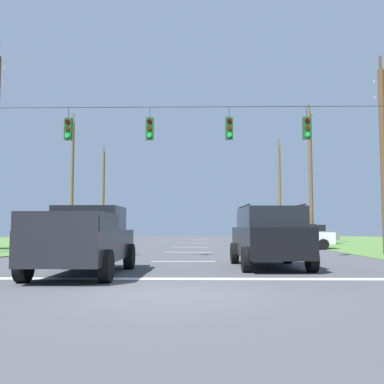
{
  "coord_description": "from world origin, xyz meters",
  "views": [
    {
      "loc": [
        0.68,
        -9.4,
        1.34
      ],
      "look_at": [
        0.29,
        11.55,
        2.96
      ],
      "focal_mm": 42.59,
      "sensor_mm": 36.0,
      "label": 1
    }
  ],
  "objects": [
    {
      "name": "ground_plane",
      "position": [
        0.0,
        0.0,
        0.0
      ],
      "size": [
        120.0,
        120.0,
        0.0
      ],
      "primitive_type": "plane",
      "color": "#47474C"
    },
    {
      "name": "stop_bar_stripe",
      "position": [
        0.0,
        2.51,
        0.0
      ],
      "size": [
        15.36,
        0.45,
        0.01
      ],
      "primitive_type": "cube",
      "color": "white",
      "rests_on": "ground"
    },
    {
      "name": "lane_dash_0",
      "position": [
        0.0,
        8.51,
        0.0
      ],
      "size": [
        2.5,
        0.15,
        0.01
      ],
      "primitive_type": "cube",
      "rotation": [
        0.0,
        0.0,
        1.57
      ],
      "color": "white",
      "rests_on": "ground"
    },
    {
      "name": "lane_dash_1",
      "position": [
        0.0,
        14.98,
        0.0
      ],
      "size": [
        2.5,
        0.15,
        0.01
      ],
      "primitive_type": "cube",
      "rotation": [
        0.0,
        0.0,
        1.57
      ],
      "color": "white",
      "rests_on": "ground"
    },
    {
      "name": "lane_dash_2",
      "position": [
        0.0,
        21.19,
        0.0
      ],
      "size": [
        2.5,
        0.15,
        0.01
      ],
      "primitive_type": "cube",
      "rotation": [
        0.0,
        0.0,
        1.57
      ],
      "color": "white",
      "rests_on": "ground"
    },
    {
      "name": "lane_dash_3",
      "position": [
        0.0,
        28.77,
        0.0
      ],
      "size": [
        2.5,
        0.15,
        0.01
      ],
      "primitive_type": "cube",
      "rotation": [
        0.0,
        0.0,
        1.57
      ],
      "color": "white",
      "rests_on": "ground"
    },
    {
      "name": "lane_dash_4",
      "position": [
        0.0,
        39.57,
        0.0
      ],
      "size": [
        2.5,
        0.15,
        0.01
      ],
      "primitive_type": "cube",
      "rotation": [
        0.0,
        0.0,
        1.57
      ],
      "color": "white",
      "rests_on": "ground"
    },
    {
      "name": "overhead_signal_span",
      "position": [
        0.04,
        9.92,
        3.98
      ],
      "size": [
        18.13,
        0.31,
        7.16
      ],
      "color": "#4D3823",
      "rests_on": "ground"
    },
    {
      "name": "pickup_truck",
      "position": [
        -2.61,
        3.57,
        0.97
      ],
      "size": [
        2.28,
        5.4,
        1.95
      ],
      "color": "black",
      "rests_on": "ground"
    },
    {
      "name": "suv_black",
      "position": [
        2.97,
        5.85,
        1.06
      ],
      "size": [
        2.35,
        4.86,
        2.05
      ],
      "color": "black",
      "rests_on": "ground"
    },
    {
      "name": "distant_car_crossing_white",
      "position": [
        -6.64,
        23.05,
        0.79
      ],
      "size": [
        2.19,
        4.38,
        1.52
      ],
      "color": "silver",
      "rests_on": "ground"
    },
    {
      "name": "distant_car_oncoming",
      "position": [
        6.59,
        18.75,
        0.79
      ],
      "size": [
        4.39,
        2.2,
        1.52
      ],
      "color": "silver",
      "rests_on": "ground"
    },
    {
      "name": "distant_car_far_parked",
      "position": [
        9.24,
        26.71,
        0.79
      ],
      "size": [
        4.45,
        2.35,
        1.52
      ],
      "color": "slate",
      "rests_on": "ground"
    },
    {
      "name": "utility_pole_mid_right",
      "position": [
        9.88,
        13.4,
        4.92
      ],
      "size": [
        0.32,
        1.86,
        10.04
      ],
      "color": "brown",
      "rests_on": "ground"
    },
    {
      "name": "utility_pole_far_right",
      "position": [
        9.46,
        26.76,
        5.44
      ],
      "size": [
        0.33,
        1.74,
        11.26
      ],
      "color": "brown",
      "rests_on": "ground"
    },
    {
      "name": "utility_pole_near_left",
      "position": [
        9.49,
        41.17,
        5.45
      ],
      "size": [
        0.32,
        1.65,
        11.22
      ],
      "color": "brown",
      "rests_on": "ground"
    },
    {
      "name": "utility_pole_distant_right",
      "position": [
        -9.88,
        27.64,
        5.22
      ],
      "size": [
        0.27,
        1.96,
        10.78
      ],
      "color": "brown",
      "rests_on": "ground"
    },
    {
      "name": "utility_pole_distant_left",
      "position": [
        -10.03,
        40.41,
        4.95
      ],
      "size": [
        0.3,
        1.78,
        10.25
      ],
      "color": "brown",
      "rests_on": "ground"
    }
  ]
}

